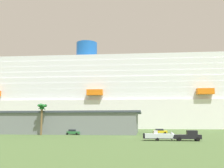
% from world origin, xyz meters
% --- Properties ---
extents(ground_plane, '(600.00, 600.00, 0.00)m').
position_xyz_m(ground_plane, '(0.00, 30.00, 0.00)').
color(ground_plane, '#4C6B38').
extents(cruise_ship, '(274.82, 40.16, 57.69)m').
position_xyz_m(cruise_ship, '(11.09, 78.94, 15.87)').
color(cruise_ship, white).
rests_on(cruise_ship, ground_plane).
extents(terminal_building, '(69.38, 27.78, 7.19)m').
position_xyz_m(terminal_building, '(-29.56, 22.52, 3.62)').
color(terminal_building, slate).
rests_on(terminal_building, ground_plane).
extents(pickup_truck, '(5.64, 2.38, 2.20)m').
position_xyz_m(pickup_truck, '(13.19, -10.18, 1.04)').
color(pickup_truck, black).
rests_on(pickup_truck, ground_plane).
extents(small_boat_on_trailer, '(8.10, 2.31, 2.15)m').
position_xyz_m(small_boat_on_trailer, '(7.62, -10.06, 0.96)').
color(small_boat_on_trailer, '#595960').
rests_on(small_boat_on_trailer, ground_plane).
extents(palm_tree, '(3.10, 3.04, 9.17)m').
position_xyz_m(palm_tree, '(-25.16, 8.35, 7.37)').
color(palm_tree, brown).
rests_on(palm_tree, ground_plane).
extents(parked_car_green_wagon, '(4.81, 2.66, 1.58)m').
position_xyz_m(parked_car_green_wagon, '(-16.24, 10.74, 0.83)').
color(parked_car_green_wagon, '#2D723F').
rests_on(parked_car_green_wagon, ground_plane).
extents(parked_car_yellow_taxi, '(4.52, 2.28, 1.58)m').
position_xyz_m(parked_car_yellow_taxi, '(10.29, 18.15, 0.83)').
color(parked_car_yellow_taxi, yellow).
rests_on(parked_car_yellow_taxi, ground_plane).
extents(parked_car_silver_sedan, '(4.80, 2.25, 1.58)m').
position_xyz_m(parked_car_silver_sedan, '(-34.62, 13.26, 0.83)').
color(parked_car_silver_sedan, silver).
rests_on(parked_car_silver_sedan, ground_plane).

